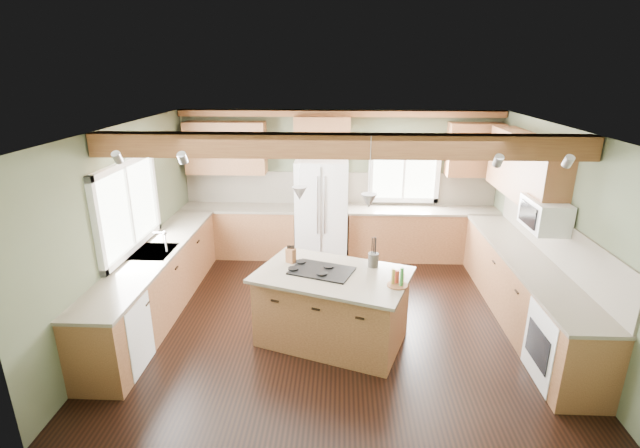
{
  "coord_description": "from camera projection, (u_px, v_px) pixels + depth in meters",
  "views": [
    {
      "loc": [
        0.03,
        -5.67,
        3.3
      ],
      "look_at": [
        -0.25,
        0.3,
        1.26
      ],
      "focal_mm": 26.0,
      "sensor_mm": 36.0,
      "label": 1
    }
  ],
  "objects": [
    {
      "name": "floor",
      "position": [
        337.0,
        317.0,
        6.43
      ],
      "size": [
        5.6,
        5.6,
        0.0
      ],
      "primitive_type": "plane",
      "color": "black",
      "rests_on": "ground"
    },
    {
      "name": "ceiling",
      "position": [
        339.0,
        128.0,
        5.59
      ],
      "size": [
        5.6,
        5.6,
        0.0
      ],
      "primitive_type": "plane",
      "rotation": [
        3.14,
        0.0,
        0.0
      ],
      "color": "silver",
      "rests_on": "wall_back"
    },
    {
      "name": "wall_back",
      "position": [
        339.0,
        183.0,
        8.38
      ],
      "size": [
        5.6,
        0.0,
        5.6
      ],
      "primitive_type": "plane",
      "rotation": [
        1.57,
        0.0,
        0.0
      ],
      "color": "#4F563D",
      "rests_on": "ground"
    },
    {
      "name": "wall_left",
      "position": [
        127.0,
        226.0,
        6.13
      ],
      "size": [
        0.0,
        5.0,
        5.0
      ],
      "primitive_type": "plane",
      "rotation": [
        1.57,
        0.0,
        1.57
      ],
      "color": "#4F563D",
      "rests_on": "ground"
    },
    {
      "name": "wall_right",
      "position": [
        558.0,
        232.0,
        5.89
      ],
      "size": [
        0.0,
        5.0,
        5.0
      ],
      "primitive_type": "plane",
      "rotation": [
        1.57,
        0.0,
        -1.57
      ],
      "color": "#4F563D",
      "rests_on": "ground"
    },
    {
      "name": "ceiling_beam",
      "position": [
        339.0,
        146.0,
        5.12
      ],
      "size": [
        5.55,
        0.26,
        0.26
      ],
      "primitive_type": "cube",
      "color": "#5A2E19",
      "rests_on": "ceiling"
    },
    {
      "name": "soffit_trim",
      "position": [
        340.0,
        114.0,
        7.88
      ],
      "size": [
        5.55,
        0.2,
        0.1
      ],
      "primitive_type": "cube",
      "color": "#5A2E19",
      "rests_on": "ceiling"
    },
    {
      "name": "backsplash_back",
      "position": [
        339.0,
        188.0,
        8.39
      ],
      "size": [
        5.58,
        0.03,
        0.58
      ],
      "primitive_type": "cube",
      "color": "brown",
      "rests_on": "wall_back"
    },
    {
      "name": "backsplash_right",
      "position": [
        554.0,
        238.0,
        5.97
      ],
      "size": [
        0.03,
        3.7,
        0.58
      ],
      "primitive_type": "cube",
      "color": "brown",
      "rests_on": "wall_right"
    },
    {
      "name": "base_cab_back_left",
      "position": [
        240.0,
        232.0,
        8.45
      ],
      "size": [
        2.02,
        0.6,
        0.88
      ],
      "primitive_type": "cube",
      "color": "brown",
      "rests_on": "floor"
    },
    {
      "name": "counter_back_left",
      "position": [
        239.0,
        208.0,
        8.3
      ],
      "size": [
        2.06,
        0.64,
        0.04
      ],
      "primitive_type": "cube",
      "color": "brown",
      "rests_on": "base_cab_back_left"
    },
    {
      "name": "base_cab_back_right",
      "position": [
        421.0,
        235.0,
        8.31
      ],
      "size": [
        2.62,
        0.6,
        0.88
      ],
      "primitive_type": "cube",
      "color": "brown",
      "rests_on": "floor"
    },
    {
      "name": "counter_back_right",
      "position": [
        423.0,
        210.0,
        8.16
      ],
      "size": [
        2.66,
        0.64,
        0.04
      ],
      "primitive_type": "cube",
      "color": "brown",
      "rests_on": "base_cab_back_right"
    },
    {
      "name": "base_cab_left",
      "position": [
        158.0,
        283.0,
        6.45
      ],
      "size": [
        0.6,
        3.7,
        0.88
      ],
      "primitive_type": "cube",
      "color": "brown",
      "rests_on": "floor"
    },
    {
      "name": "counter_left",
      "position": [
        154.0,
        253.0,
        6.3
      ],
      "size": [
        0.64,
        3.74,
        0.04
      ],
      "primitive_type": "cube",
      "color": "brown",
      "rests_on": "base_cab_left"
    },
    {
      "name": "base_cab_right",
      "position": [
        523.0,
        291.0,
        6.23
      ],
      "size": [
        0.6,
        3.7,
        0.88
      ],
      "primitive_type": "cube",
      "color": "brown",
      "rests_on": "floor"
    },
    {
      "name": "counter_right",
      "position": [
        528.0,
        259.0,
        6.08
      ],
      "size": [
        0.64,
        3.74,
        0.04
      ],
      "primitive_type": "cube",
      "color": "brown",
      "rests_on": "base_cab_right"
    },
    {
      "name": "upper_cab_back_left",
      "position": [
        226.0,
        148.0,
        8.09
      ],
      "size": [
        1.4,
        0.35,
        0.9
      ],
      "primitive_type": "cube",
      "color": "brown",
      "rests_on": "wall_back"
    },
    {
      "name": "upper_cab_over_fridge",
      "position": [
        322.0,
        137.0,
        7.95
      ],
      "size": [
        0.96,
        0.35,
        0.7
      ],
      "primitive_type": "cube",
      "color": "brown",
      "rests_on": "wall_back"
    },
    {
      "name": "upper_cab_right",
      "position": [
        525.0,
        167.0,
        6.54
      ],
      "size": [
        0.35,
        2.2,
        0.9
      ],
      "primitive_type": "cube",
      "color": "brown",
      "rests_on": "wall_right"
    },
    {
      "name": "upper_cab_back_corner",
      "position": [
        474.0,
        150.0,
        7.9
      ],
      "size": [
        0.9,
        0.35,
        0.9
      ],
      "primitive_type": "cube",
      "color": "brown",
      "rests_on": "wall_back"
    },
    {
      "name": "window_left",
      "position": [
        127.0,
        207.0,
        6.1
      ],
      "size": [
        0.04,
        1.6,
        1.05
      ],
      "primitive_type": "cube",
      "color": "white",
      "rests_on": "wall_left"
    },
    {
      "name": "window_back",
      "position": [
        404.0,
        170.0,
        8.23
      ],
      "size": [
        1.1,
        0.04,
        1.0
      ],
      "primitive_type": "cube",
      "color": "white",
      "rests_on": "wall_back"
    },
    {
      "name": "sink",
      "position": [
        154.0,
        252.0,
        6.3
      ],
      "size": [
        0.5,
        0.65,
        0.03
      ],
      "primitive_type": "cube",
      "color": "#262628",
      "rests_on": "counter_left"
    },
    {
      "name": "faucet",
      "position": [
        166.0,
        243.0,
        6.24
      ],
      "size": [
        0.02,
        0.02,
        0.28
      ],
      "primitive_type": "cylinder",
      "color": "#B2B2B7",
      "rests_on": "sink"
    },
    {
      "name": "dishwasher",
      "position": [
        115.0,
        335.0,
        5.22
      ],
      "size": [
        0.6,
        0.6,
        0.84
      ],
      "primitive_type": "cube",
      "color": "white",
      "rests_on": "floor"
    },
    {
      "name": "oven",
      "position": [
        566.0,
        347.0,
        5.0
      ],
      "size": [
        0.6,
        0.72,
        0.84
      ],
      "primitive_type": "cube",
      "color": "white",
      "rests_on": "floor"
    },
    {
      "name": "microwave",
      "position": [
        545.0,
        215.0,
        5.77
      ],
      "size": [
        0.4,
        0.7,
        0.38
      ],
      "primitive_type": "cube",
      "color": "white",
      "rests_on": "wall_right"
    },
    {
      "name": "pendant_left",
      "position": [
        300.0,
        193.0,
        5.46
      ],
      "size": [
        0.18,
        0.18,
        0.16
      ],
      "primitive_type": "cone",
      "rotation": [
        3.14,
        0.0,
        0.0
      ],
      "color": "#B2B2B7",
      "rests_on": "ceiling"
    },
    {
      "name": "pendant_right",
      "position": [
        369.0,
        201.0,
        5.16
      ],
      "size": [
        0.18,
        0.18,
        0.16
      ],
      "primitive_type": "cone",
      "rotation": [
        3.14,
        0.0,
        0.0
      ],
      "color": "#B2B2B7",
      "rests_on": "ceiling"
    },
    {
      "name": "refrigerator",
      "position": [
        322.0,
        210.0,
        8.16
      ],
      "size": [
        0.9,
        0.74,
        1.8
      ],
      "primitive_type": "cube",
      "color": "white",
      "rests_on": "floor"
    },
    {
      "name": "island",
      "position": [
        332.0,
        308.0,
        5.78
      ],
      "size": [
        1.95,
        1.55,
        0.88
      ],
      "primitive_type": "cube",
      "rotation": [
        0.0,
        0.0,
        -0.34
      ],
      "color": "olive",
      "rests_on": "floor"
    },
    {
      "name": "island_top",
      "position": [
        332.0,
        275.0,
        5.63
      ],
      "size": [
        2.1,
        1.69,
        0.04
      ],
      "primitive_type": "cube",
      "rotation": [
        0.0,
        0.0,
        -0.34
      ],
      "color": "brown",
      "rests_on": "island"
    },
    {
      "name": "cooktop",
      "position": [
        322.0,
        271.0,
        5.67
      ],
      "size": [
        0.86,
        0.71,
        0.02
      ],
      "primitive_type": "cube",
      "rotation": [
        0.0,
        0.0,
        -0.34
      ],
      "color": "black",
      "rests_on": "island_top"
    },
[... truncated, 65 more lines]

